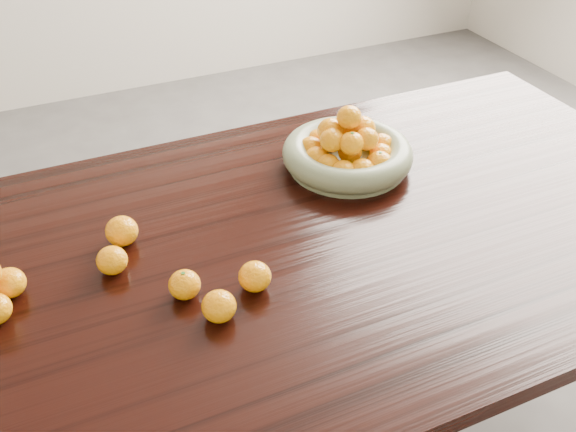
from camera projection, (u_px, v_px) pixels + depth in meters
name	position (u px, v px, depth m)	size (l,w,h in m)	color
dining_table	(279.00, 276.00, 1.37)	(2.00, 1.00, 0.75)	black
fruit_bowl	(348.00, 151.00, 1.53)	(0.31, 0.31, 0.16)	#737B5A
loose_orange_0	(185.00, 285.00, 1.17)	(0.06, 0.06, 0.06)	orange
loose_orange_1	(219.00, 306.00, 1.13)	(0.06, 0.06, 0.06)	orange
loose_orange_2	(255.00, 276.00, 1.19)	(0.06, 0.06, 0.06)	orange
loose_orange_3	(112.00, 260.00, 1.23)	(0.06, 0.06, 0.06)	orange
loose_orange_4	(122.00, 231.00, 1.30)	(0.07, 0.07, 0.06)	orange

